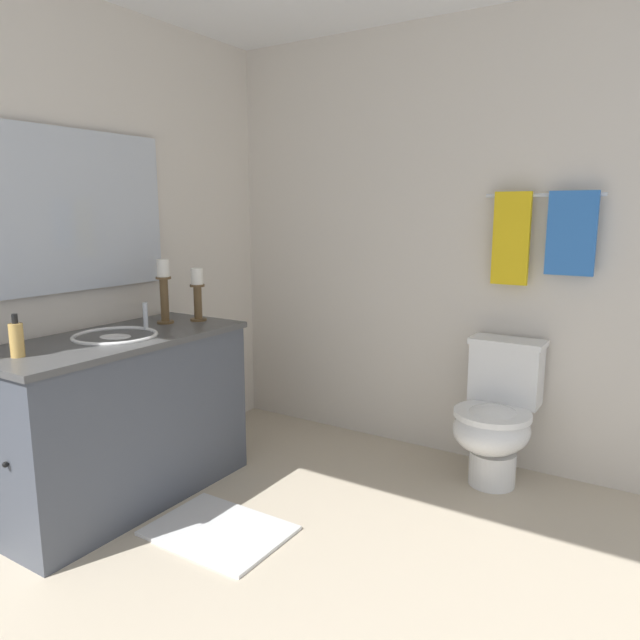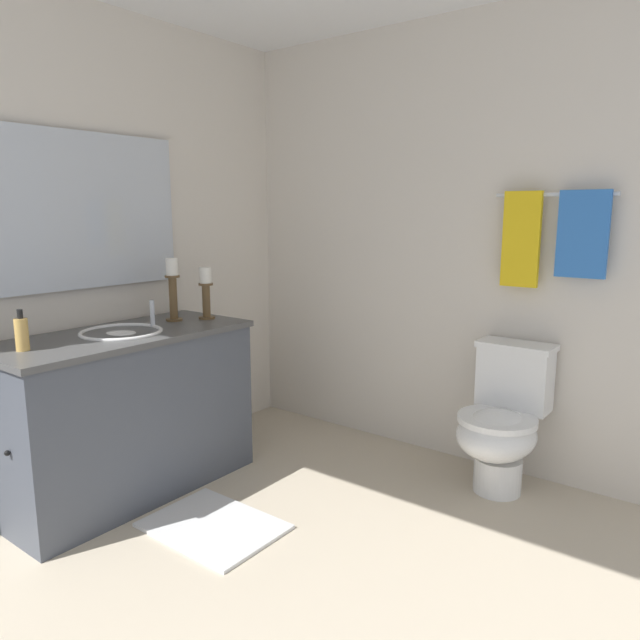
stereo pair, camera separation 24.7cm
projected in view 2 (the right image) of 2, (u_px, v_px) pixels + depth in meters
floor at (335, 567)px, 2.40m from camera, size 3.12×2.66×0.02m
wall_back at (479, 247)px, 3.21m from camera, size 3.12×0.04×2.45m
wall_left at (97, 248)px, 3.11m from camera, size 0.04×2.66×2.45m
vanity_cabinet at (126, 413)px, 2.98m from camera, size 0.58×1.28×0.83m
sink_basin at (122, 340)px, 2.91m from camera, size 0.40×0.40×0.24m
mirror at (81, 211)px, 2.96m from camera, size 0.02×1.12×0.78m
candle_holder_tall at (206, 292)px, 3.26m from camera, size 0.09×0.09×0.29m
candle_holder_short at (173, 287)px, 3.19m from camera, size 0.09×0.09×0.34m
soap_bottle at (22, 334)px, 2.52m from camera, size 0.06×0.06×0.18m
toilet at (502, 422)px, 2.98m from camera, size 0.39×0.54×0.75m
towel_bar at (555, 195)px, 2.88m from camera, size 0.58×0.02×0.02m
towel_near_vanity at (521, 239)px, 2.99m from camera, size 0.19×0.03×0.48m
towel_center at (583, 234)px, 2.81m from camera, size 0.23×0.03×0.42m
bath_mat at (214, 526)px, 2.68m from camera, size 0.60×0.44×0.02m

